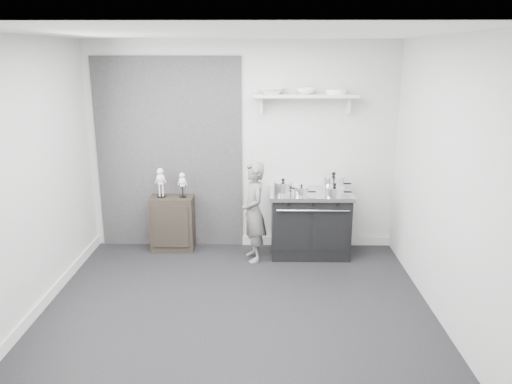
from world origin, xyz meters
TOP-DOWN VIEW (x-y plane):
  - ground at (0.00, 0.00)m, footprint 4.00×4.00m
  - room_shell at (-0.09, 0.15)m, footprint 4.02×3.62m
  - wall_shelf at (0.80, 1.68)m, footprint 1.30×0.26m
  - stove at (0.88, 1.48)m, footprint 1.04×0.65m
  - side_cabinet at (-0.92, 1.61)m, footprint 0.56×0.32m
  - child at (0.16, 1.28)m, footprint 0.40×0.52m
  - pot_front_left at (0.52, 1.38)m, footprint 0.33×0.24m
  - pot_back_right at (1.17, 1.56)m, footprint 0.37×0.29m
  - pot_front_right at (1.15, 1.28)m, footprint 0.34×0.26m
  - pot_front_center at (0.75, 1.31)m, footprint 0.27×0.18m
  - skeleton_full at (-1.05, 1.61)m, footprint 0.12×0.08m
  - skeleton_torso at (-0.77, 1.61)m, footprint 0.10×0.07m
  - bowl_large at (0.38, 1.67)m, footprint 0.33×0.33m
  - bowl_small at (0.80, 1.67)m, footprint 0.24×0.24m
  - plate_stack at (1.18, 1.67)m, footprint 0.26×0.26m

SIDE VIEW (x-z plane):
  - ground at x=0.00m, z-range 0.00..0.00m
  - side_cabinet at x=-0.92m, z-range 0.00..0.72m
  - stove at x=0.88m, z-range 0.00..0.84m
  - child at x=0.16m, z-range 0.00..1.25m
  - pot_front_center at x=0.75m, z-range 0.82..0.96m
  - pot_front_right at x=1.15m, z-range 0.81..0.98m
  - skeleton_torso at x=-0.77m, z-range 0.72..1.10m
  - pot_front_left at x=0.52m, z-range 0.82..1.02m
  - pot_back_right at x=1.17m, z-range 0.81..1.05m
  - skeleton_full at x=-1.05m, z-range 0.72..1.17m
  - room_shell at x=-0.09m, z-range 0.28..2.99m
  - wall_shelf at x=0.80m, z-range 1.89..2.13m
  - plate_stack at x=1.18m, z-range 2.04..2.10m
  - bowl_small at x=0.80m, z-range 2.04..2.11m
  - bowl_large at x=0.38m, z-range 2.04..2.12m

